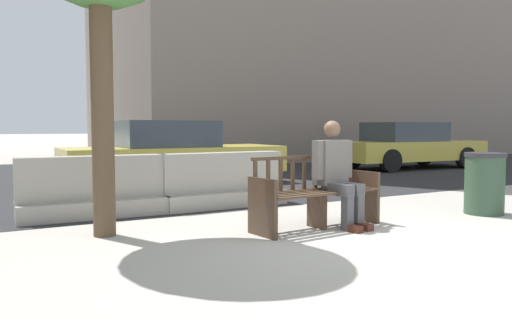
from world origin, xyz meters
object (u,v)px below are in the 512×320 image
at_px(seated_person, 336,171).
at_px(trash_bin, 484,183).
at_px(jersey_barrier_left, 95,192).
at_px(car_taxi_near, 173,154).
at_px(street_bench, 315,196).
at_px(jersey_barrier_centre, 222,184).
at_px(car_sedan_mid, 408,146).

height_order(seated_person, trash_bin, seated_person).
bearing_deg(jersey_barrier_left, car_taxi_near, 53.68).
height_order(street_bench, trash_bin, street_bench).
relative_size(seated_person, jersey_barrier_centre, 0.65).
bearing_deg(jersey_barrier_centre, trash_bin, -40.39).
bearing_deg(street_bench, jersey_barrier_left, 135.51).
distance_m(car_taxi_near, trash_bin, 6.20).
bearing_deg(car_taxi_near, seated_person, -87.85).
relative_size(seated_person, car_taxi_near, 0.28).
relative_size(street_bench, seated_person, 1.32).
bearing_deg(trash_bin, street_bench, 171.69).
distance_m(seated_person, car_sedan_mid, 9.51).
xyz_separation_m(jersey_barrier_centre, jersey_barrier_left, (-1.93, 0.05, 0.00)).
relative_size(car_taxi_near, trash_bin, 5.32).
bearing_deg(jersey_barrier_left, jersey_barrier_centre, -1.38).
bearing_deg(car_sedan_mid, street_bench, -142.92).
distance_m(car_taxi_near, car_sedan_mid, 7.69).
xyz_separation_m(jersey_barrier_left, trash_bin, (4.86, -2.54, 0.10)).
height_order(jersey_barrier_centre, jersey_barrier_left, same).
bearing_deg(car_sedan_mid, jersey_barrier_centre, -154.81).
relative_size(street_bench, car_taxi_near, 0.37).
height_order(jersey_barrier_left, trash_bin, trash_bin).
height_order(jersey_barrier_centre, car_taxi_near, car_taxi_near).
xyz_separation_m(car_taxi_near, car_sedan_mid, (7.66, 0.62, 0.01)).
bearing_deg(jersey_barrier_left, street_bench, -44.49).
height_order(street_bench, jersey_barrier_left, street_bench).
bearing_deg(jersey_barrier_centre, car_taxi_near, 83.75).
distance_m(street_bench, seated_person, 0.42).
bearing_deg(trash_bin, jersey_barrier_centre, 139.61).
relative_size(jersey_barrier_left, trash_bin, 2.32).
height_order(jersey_barrier_centre, car_sedan_mid, car_sedan_mid).
height_order(street_bench, jersey_barrier_centre, street_bench).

